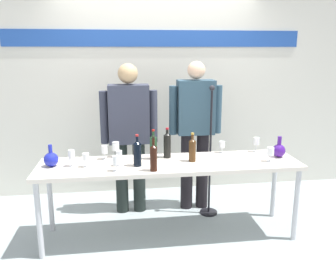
{
  "coord_description": "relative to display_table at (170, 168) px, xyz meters",
  "views": [
    {
      "loc": [
        -0.44,
        -3.17,
        1.84
      ],
      "look_at": [
        0.0,
        0.15,
        1.06
      ],
      "focal_mm": 37.04,
      "sensor_mm": 36.0,
      "label": 1
    }
  ],
  "objects": [
    {
      "name": "wine_bottle_2",
      "position": [
        -0.18,
        -0.22,
        0.19
      ],
      "size": [
        0.06,
        0.06,
        0.32
      ],
      "color": "black",
      "rests_on": "display_table"
    },
    {
      "name": "wine_bottle_3",
      "position": [
        -0.32,
        -0.06,
        0.19
      ],
      "size": [
        0.07,
        0.07,
        0.3
      ],
      "color": "black",
      "rests_on": "display_table"
    },
    {
      "name": "wine_glass_left_2",
      "position": [
        -0.52,
        0.24,
        0.17
      ],
      "size": [
        0.07,
        0.07,
        0.16
      ],
      "color": "white",
      "rests_on": "display_table"
    },
    {
      "name": "microphone_stand",
      "position": [
        0.51,
        0.41,
        -0.22
      ],
      "size": [
        0.2,
        0.2,
        1.48
      ],
      "color": "black",
      "rests_on": "ground"
    },
    {
      "name": "wine_glass_left_5",
      "position": [
        -0.52,
        -0.18,
        0.16
      ],
      "size": [
        0.06,
        0.06,
        0.14
      ],
      "color": "white",
      "rests_on": "display_table"
    },
    {
      "name": "wine_bottle_1",
      "position": [
        0.22,
        0.01,
        0.19
      ],
      "size": [
        0.07,
        0.07,
        0.29
      ],
      "color": "#482C13",
      "rests_on": "display_table"
    },
    {
      "name": "wine_bottle_4",
      "position": [
        -0.15,
        0.13,
        0.19
      ],
      "size": [
        0.07,
        0.07,
        0.3
      ],
      "color": "#1D3F24",
      "rests_on": "display_table"
    },
    {
      "name": "wine_glass_left_3",
      "position": [
        -0.93,
        0.01,
        0.17
      ],
      "size": [
        0.06,
        0.06,
        0.16
      ],
      "color": "white",
      "rests_on": "display_table"
    },
    {
      "name": "wine_glass_left_1",
      "position": [
        -0.49,
        -0.03,
        0.17
      ],
      "size": [
        0.06,
        0.06,
        0.15
      ],
      "color": "white",
      "rests_on": "display_table"
    },
    {
      "name": "presenter_left",
      "position": [
        -0.38,
        0.61,
        0.27
      ],
      "size": [
        0.63,
        0.22,
        1.7
      ],
      "color": "black",
      "rests_on": "ground"
    },
    {
      "name": "display_table",
      "position": [
        0.0,
        0.0,
        0.0
      ],
      "size": [
        2.53,
        0.6,
        0.77
      ],
      "color": "silver",
      "rests_on": "ground"
    },
    {
      "name": "wine_glass_right_1",
      "position": [
        0.97,
        0.24,
        0.17
      ],
      "size": [
        0.06,
        0.06,
        0.15
      ],
      "color": "white",
      "rests_on": "display_table"
    },
    {
      "name": "wine_bottle_0",
      "position": [
        -0.01,
        0.16,
        0.2
      ],
      "size": [
        0.07,
        0.07,
        0.31
      ],
      "color": "black",
      "rests_on": "display_table"
    },
    {
      "name": "back_wall",
      "position": [
        0.0,
        1.27,
        0.79
      ],
      "size": [
        5.24,
        0.11,
        3.0
      ],
      "color": "silver",
      "rests_on": "ground"
    },
    {
      "name": "decanter_blue_left",
      "position": [
        -1.12,
        0.03,
        0.13
      ],
      "size": [
        0.13,
        0.13,
        0.21
      ],
      "color": "#1D26AD",
      "rests_on": "display_table"
    },
    {
      "name": "ground_plane",
      "position": [
        0.0,
        0.0,
        -0.71
      ],
      "size": [
        10.0,
        10.0,
        0.0
      ],
      "primitive_type": "plane",
      "color": "#96A3A6"
    },
    {
      "name": "wine_glass_left_4",
      "position": [
        -0.63,
        0.18,
        0.16
      ],
      "size": [
        0.06,
        0.06,
        0.14
      ],
      "color": "white",
      "rests_on": "display_table"
    },
    {
      "name": "wine_glass_right_2",
      "position": [
        0.59,
        0.25,
        0.15
      ],
      "size": [
        0.06,
        0.06,
        0.13
      ],
      "color": "white",
      "rests_on": "display_table"
    },
    {
      "name": "wine_glass_left_0",
      "position": [
        -0.79,
        -0.03,
        0.16
      ],
      "size": [
        0.06,
        0.06,
        0.14
      ],
      "color": "white",
      "rests_on": "display_table"
    },
    {
      "name": "presenter_right",
      "position": [
        0.38,
        0.61,
        0.27
      ],
      "size": [
        0.6,
        0.22,
        1.72
      ],
      "color": "black",
      "rests_on": "ground"
    },
    {
      "name": "wine_glass_right_0",
      "position": [
        0.98,
        -0.1,
        0.16
      ],
      "size": [
        0.07,
        0.07,
        0.14
      ],
      "color": "white",
      "rests_on": "display_table"
    },
    {
      "name": "decanter_blue_right",
      "position": [
        1.12,
        0.03,
        0.13
      ],
      "size": [
        0.13,
        0.13,
        0.22
      ],
      "color": "#451988",
      "rests_on": "display_table"
    }
  ]
}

